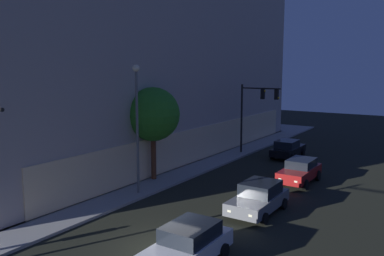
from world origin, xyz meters
name	(u,v)px	position (x,y,z in m)	size (l,w,h in m)	color
ground_plane	(162,249)	(0.00, 0.00, 0.00)	(120.00, 120.00, 0.00)	black
modern_building	(98,37)	(15.34, 19.49, 10.92)	(37.97, 24.20, 21.97)	#4C4C51
traffic_light_far_corner	(256,105)	(20.03, 4.71, 4.62)	(0.44, 3.70, 6.28)	black
street_lamp_sidewalk	(137,113)	(5.30, 5.93, 5.14)	(0.44, 0.44, 7.95)	slate
sidewalk_tree	(153,114)	(8.32, 7.11, 4.71)	(3.73, 3.73, 6.45)	brown
car_white	(187,245)	(-0.59, -1.71, 0.83)	(4.59, 2.20, 1.64)	silver
car_grey	(259,198)	(6.55, -1.65, 0.84)	(4.43, 2.22, 1.67)	slate
car_red	(300,171)	(13.46, -1.67, 0.85)	(4.51, 2.03, 1.64)	maroon
car_black	(288,149)	(20.68, 1.82, 0.82)	(4.48, 2.10, 1.60)	black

